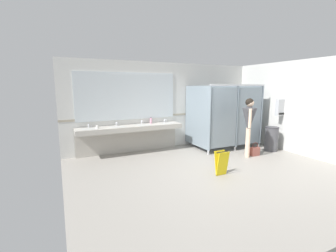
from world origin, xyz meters
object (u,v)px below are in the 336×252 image
(paper_towel_dispenser_upper, at_px, (281,107))
(wet_floor_sign, at_px, (222,163))
(paper_cup, at_px, (97,127))
(trash_bin, at_px, (271,139))
(soap_dispenser, at_px, (151,121))
(person_standing, at_px, (249,120))
(handbag, at_px, (255,151))

(paper_towel_dispenser_upper, relative_size, wet_floor_sign, 0.91)
(paper_cup, relative_size, wet_floor_sign, 0.15)
(trash_bin, relative_size, paper_cup, 9.16)
(paper_towel_dispenser_upper, xyz_separation_m, paper_cup, (-5.29, 1.47, -0.45))
(soap_dispenser, relative_size, wet_floor_sign, 0.37)
(trash_bin, distance_m, soap_dispenser, 3.77)
(trash_bin, height_order, person_standing, person_standing)
(trash_bin, xyz_separation_m, person_standing, (-1.12, -0.15, 0.67))
(person_standing, distance_m, handbag, 0.94)
(paper_towel_dispenser_upper, bearing_deg, trash_bin, 179.93)
(paper_towel_dispenser_upper, height_order, paper_cup, paper_towel_dispenser_upper)
(trash_bin, xyz_separation_m, soap_dispenser, (-3.31, 1.71, 0.55))
(person_standing, height_order, soap_dispenser, person_standing)
(paper_towel_dispenser_upper, distance_m, handbag, 1.69)
(paper_towel_dispenser_upper, xyz_separation_m, handbag, (-1.18, -0.19, -1.20))
(trash_bin, xyz_separation_m, paper_cup, (-4.97, 1.47, 0.51))
(paper_towel_dispenser_upper, xyz_separation_m, person_standing, (-1.44, -0.15, -0.29))
(paper_cup, bearing_deg, paper_towel_dispenser_upper, -15.55)
(soap_dispenser, distance_m, paper_cup, 1.67)
(handbag, xyz_separation_m, wet_floor_sign, (-1.82, -0.79, 0.15))
(trash_bin, xyz_separation_m, handbag, (-0.86, -0.19, -0.24))
(paper_cup, distance_m, wet_floor_sign, 3.40)
(paper_towel_dispenser_upper, distance_m, paper_cup, 5.51)
(handbag, distance_m, soap_dispenser, 3.20)
(wet_floor_sign, bearing_deg, paper_towel_dispenser_upper, 17.96)
(trash_bin, bearing_deg, paper_towel_dispenser_upper, -0.07)
(person_standing, bearing_deg, wet_floor_sign, -152.20)
(paper_towel_dispenser_upper, height_order, wet_floor_sign, paper_towel_dispenser_upper)
(soap_dispenser, bearing_deg, trash_bin, -27.25)
(trash_bin, distance_m, paper_cup, 5.21)
(trash_bin, relative_size, wet_floor_sign, 1.36)
(handbag, bearing_deg, wet_floor_sign, -156.69)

